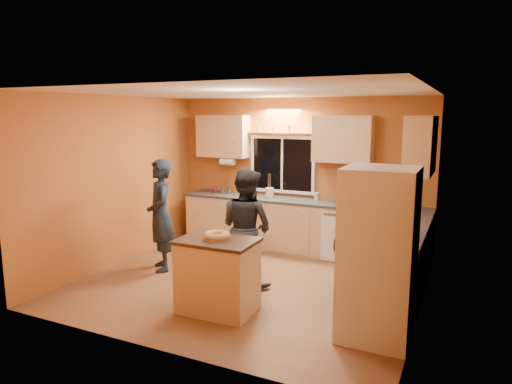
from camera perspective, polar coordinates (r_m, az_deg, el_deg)
The scene contains 14 objects.
ground at distance 6.45m, azimuth -1.04°, elevation -11.36°, with size 4.50×4.50×0.00m, color brown.
room_shell at distance 6.38m, azimuth 1.52°, elevation 3.39°, with size 4.54×4.04×2.61m.
back_counter at distance 7.81m, azimuth 4.60°, elevation -4.18°, with size 4.23×0.62×0.90m.
right_counter at distance 6.23m, azimuth 17.58°, elevation -8.23°, with size 0.62×1.84×0.90m.
refrigerator at distance 4.87m, azimuth 15.01°, elevation -7.58°, with size 0.72×0.70×1.80m, color silver.
island at distance 5.48m, azimuth -4.83°, elevation -10.31°, with size 0.92×0.64×0.88m.
bundt_pastry at distance 5.33m, azimuth -4.91°, elevation -5.46°, with size 0.31×0.31×0.09m, color #BE7E4E.
person_left at distance 6.93m, azimuth -11.83°, elevation -2.85°, with size 0.61×0.40×1.68m, color black.
person_center at distance 6.21m, azimuth -1.20°, elevation -4.42°, with size 0.78×0.61×1.61m, color black.
person_right at distance 5.50m, azimuth 11.92°, elevation -5.68°, with size 1.03×0.43×1.76m, color #2F3522.
mixing_bowl at distance 7.39m, azimuth 12.32°, elevation -1.25°, with size 0.36×0.36×0.09m, color black.
utensil_crock at distance 7.84m, azimuth 1.70°, elevation -0.09°, with size 0.14×0.14×0.17m, color beige.
potted_plant at distance 5.64m, azimuth 16.88°, elevation -3.77°, with size 0.26×0.23×0.29m, color gray.
red_box at distance 6.51m, azimuth 18.24°, elevation -3.07°, with size 0.16×0.12×0.07m, color #B51B37.
Camera 1 is at (2.68, -5.39, 2.32)m, focal length 32.00 mm.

